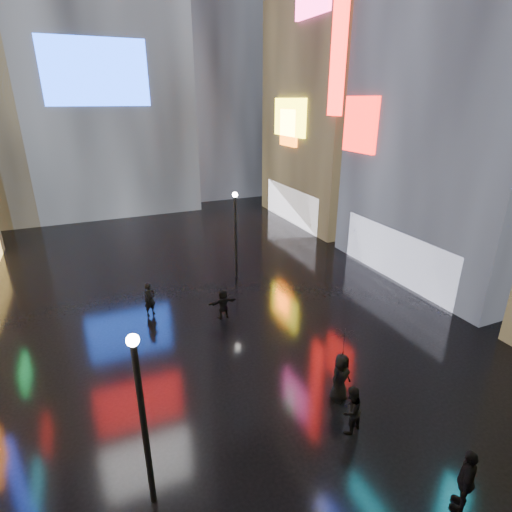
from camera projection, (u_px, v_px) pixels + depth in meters
ground at (200, 291)px, 22.42m from camera, size 140.00×140.00×0.00m
building_right_far at (351, 46)px, 31.71m from camera, size 10.28×12.00×28.00m
tower_flank_right at (206, 27)px, 41.70m from camera, size 12.00×12.00×34.00m
lamp_near at (143, 414)px, 9.64m from camera, size 0.30×0.30×5.20m
lamp_far at (236, 231)px, 23.09m from camera, size 0.30×0.30×5.20m
pedestrian_1 at (351, 410)px, 12.67m from camera, size 0.98×0.87×1.69m
pedestrian_3 at (466, 480)px, 10.23m from camera, size 1.18×1.01×1.90m
pedestrian_4 at (340, 377)px, 14.05m from camera, size 1.03×0.82×1.83m
pedestrian_5 at (223, 304)px, 19.38m from camera, size 1.42×0.48×1.52m
pedestrian_6 at (150, 299)px, 19.66m from camera, size 0.73×0.62×1.69m
umbrella_2 at (343, 344)px, 13.54m from camera, size 1.34×1.33×0.94m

